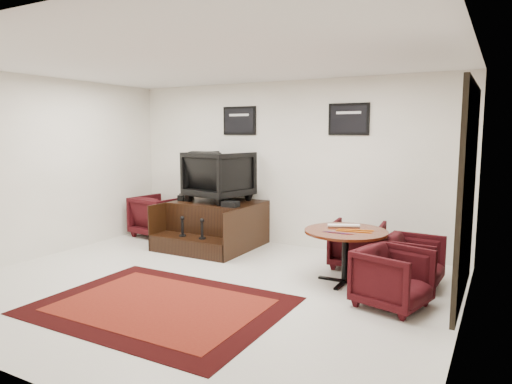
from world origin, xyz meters
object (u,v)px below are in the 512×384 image
(table_chair_back, at_px, (357,242))
(armchair_side, at_px, (159,214))
(table_chair_corner, at_px, (393,275))
(shine_chair, at_px, (219,173))
(meeting_table, at_px, (346,237))
(table_chair_window, at_px, (413,258))
(shine_podium, at_px, (215,225))

(table_chair_back, bearing_deg, armchair_side, -7.99)
(table_chair_corner, bearing_deg, shine_chair, 79.54)
(meeting_table, distance_m, table_chair_window, 0.90)
(shine_podium, height_order, table_chair_back, shine_podium)
(armchair_side, relative_size, table_chair_corner, 1.15)
(shine_chair, xyz_separation_m, meeting_table, (2.59, -0.99, -0.63))
(shine_podium, distance_m, meeting_table, 2.73)
(shine_chair, bearing_deg, shine_podium, 100.88)
(shine_podium, relative_size, shine_chair, 1.56)
(shine_podium, distance_m, table_chair_corner, 3.60)
(armchair_side, height_order, table_chair_corner, armchair_side)
(shine_podium, bearing_deg, shine_chair, 90.00)
(shine_chair, distance_m, meeting_table, 2.84)
(meeting_table, bearing_deg, table_chair_window, 22.91)
(armchair_side, relative_size, meeting_table, 0.79)
(shine_chair, distance_m, table_chair_back, 2.68)
(shine_podium, relative_size, table_chair_corner, 2.06)
(meeting_table, relative_size, table_chair_back, 1.44)
(meeting_table, height_order, table_chair_corner, table_chair_corner)
(armchair_side, height_order, table_chair_window, armchair_side)
(shine_chair, xyz_separation_m, table_chair_window, (3.38, -0.66, -0.89))
(meeting_table, bearing_deg, shine_chair, 159.01)
(shine_chair, height_order, table_chair_back, shine_chair)
(table_chair_back, xyz_separation_m, table_chair_window, (0.86, -0.43, -0.02))
(table_chair_window, height_order, table_chair_corner, table_chair_corner)
(meeting_table, distance_m, table_chair_back, 0.80)
(shine_chair, height_order, table_chair_window, shine_chair)
(shine_chair, relative_size, table_chair_corner, 1.32)
(meeting_table, bearing_deg, armchair_side, 166.48)
(armchair_side, xyz_separation_m, meeting_table, (3.93, -0.94, 0.19))
(meeting_table, height_order, table_chair_back, table_chair_back)
(armchair_side, xyz_separation_m, table_chair_corner, (4.65, -1.50, -0.06))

